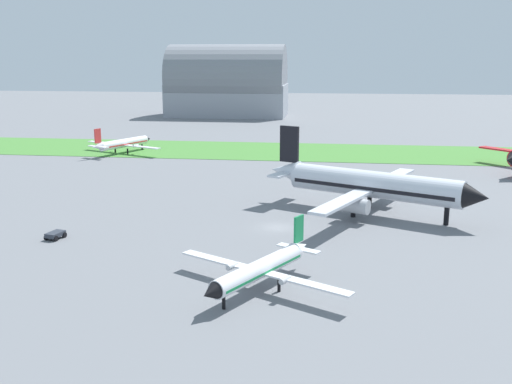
{
  "coord_description": "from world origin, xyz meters",
  "views": [
    {
      "loc": [
        7.38,
        -76.72,
        22.89
      ],
      "look_at": [
        -4.05,
        8.03,
        3.0
      ],
      "focal_mm": 41.03,
      "sensor_mm": 36.0,
      "label": 1
    }
  ],
  "objects_px": {
    "airplane_midfield_jet": "(370,185)",
    "airplane_taxiing_turboprop": "(123,143)",
    "baggage_cart_near_gate": "(55,235)",
    "airplane_foreground_turboprop": "(261,268)"
  },
  "relations": [
    {
      "from": "airplane_midfield_jet",
      "to": "airplane_taxiing_turboprop",
      "type": "relative_size",
      "value": 1.52
    },
    {
      "from": "airplane_midfield_jet",
      "to": "airplane_foreground_turboprop",
      "type": "distance_m",
      "value": 33.51
    },
    {
      "from": "airplane_foreground_turboprop",
      "to": "baggage_cart_near_gate",
      "type": "xyz_separation_m",
      "value": [
        -28.29,
        13.01,
        -1.66
      ]
    },
    {
      "from": "airplane_foreground_turboprop",
      "to": "baggage_cart_near_gate",
      "type": "bearing_deg",
      "value": -86.14
    },
    {
      "from": "baggage_cart_near_gate",
      "to": "airplane_foreground_turboprop",
      "type": "bearing_deg",
      "value": 78.68
    },
    {
      "from": "airplane_taxiing_turboprop",
      "to": "baggage_cart_near_gate",
      "type": "bearing_deg",
      "value": -142.79
    },
    {
      "from": "airplane_midfield_jet",
      "to": "airplane_foreground_turboprop",
      "type": "height_order",
      "value": "airplane_midfield_jet"
    },
    {
      "from": "airplane_midfield_jet",
      "to": "baggage_cart_near_gate",
      "type": "bearing_deg",
      "value": -130.99
    },
    {
      "from": "airplane_taxiing_turboprop",
      "to": "airplane_foreground_turboprop",
      "type": "distance_m",
      "value": 90.47
    },
    {
      "from": "airplane_midfield_jet",
      "to": "baggage_cart_near_gate",
      "type": "relative_size",
      "value": 11.88
    }
  ]
}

